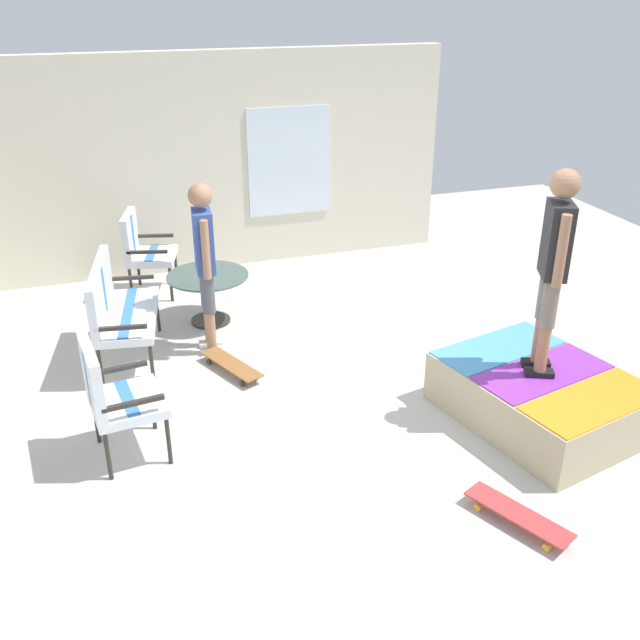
{
  "coord_description": "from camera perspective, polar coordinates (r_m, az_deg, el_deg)",
  "views": [
    {
      "loc": [
        -5.23,
        2.07,
        3.52
      ],
      "look_at": [
        0.31,
        0.27,
        0.7
      ],
      "focal_mm": 39.84,
      "sensor_mm": 36.0,
      "label": 1
    }
  ],
  "objects": [
    {
      "name": "patio_table",
      "position": [
        7.98,
        -8.94,
        2.5
      ],
      "size": [
        0.9,
        0.9,
        0.57
      ],
      "color": "#2D2823",
      "rests_on": "ground_plane"
    },
    {
      "name": "patio_bench",
      "position": [
        7.29,
        -16.14,
        1.24
      ],
      "size": [
        1.32,
        0.74,
        1.02
      ],
      "color": "#2D2823",
      "rests_on": "ground_plane"
    },
    {
      "name": "skate_ramp",
      "position": [
        6.52,
        17.4,
        -5.74
      ],
      "size": [
        1.98,
        2.19,
        0.48
      ],
      "color": "tan",
      "rests_on": "ground_plane"
    },
    {
      "name": "ground_plane",
      "position": [
        6.67,
        3.07,
        -6.61
      ],
      "size": [
        12.0,
        12.0,
        0.1
      ],
      "primitive_type": "cube",
      "color": "beige"
    },
    {
      "name": "person_skater",
      "position": [
        5.97,
        18.28,
        4.73
      ],
      "size": [
        0.45,
        0.33,
        1.75
      ],
      "color": "black",
      "rests_on": "skate_ramp"
    },
    {
      "name": "patio_chair_by_wall",
      "position": [
        5.79,
        -16.43,
        -5.52
      ],
      "size": [
        0.68,
        0.62,
        1.02
      ],
      "color": "#2D2823",
      "rests_on": "ground_plane"
    },
    {
      "name": "person_watching",
      "position": [
        7.11,
        -9.25,
        5.12
      ],
      "size": [
        0.48,
        0.26,
        1.78
      ],
      "color": "silver",
      "rests_on": "ground_plane"
    },
    {
      "name": "skateboard_by_bench",
      "position": [
        7.05,
        -7.13,
        -3.57
      ],
      "size": [
        0.81,
        0.51,
        0.1
      ],
      "color": "brown",
      "rests_on": "ground_plane"
    },
    {
      "name": "patio_chair_near_house",
      "position": [
        8.83,
        -14.15,
        5.79
      ],
      "size": [
        0.74,
        0.68,
        1.02
      ],
      "color": "#2D2823",
      "rests_on": "ground_plane"
    },
    {
      "name": "house_facade",
      "position": [
        9.42,
        -8.01,
        12.38
      ],
      "size": [
        0.23,
        6.0,
        2.74
      ],
      "color": "beige",
      "rests_on": "ground_plane"
    },
    {
      "name": "skateboard_spare",
      "position": [
        5.4,
        15.62,
        -14.84
      ],
      "size": [
        0.81,
        0.53,
        0.1
      ],
      "color": "#B23838",
      "rests_on": "ground_plane"
    }
  ]
}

